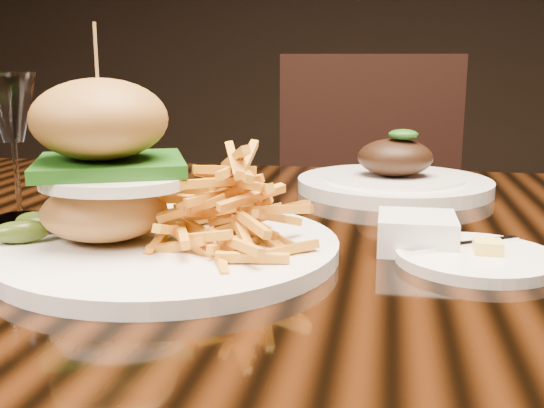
% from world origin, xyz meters
% --- Properties ---
extents(dining_table, '(1.60, 0.90, 0.75)m').
position_xyz_m(dining_table, '(0.00, 0.00, 0.67)').
color(dining_table, black).
rests_on(dining_table, ground).
extents(burger_plate, '(0.32, 0.32, 0.21)m').
position_xyz_m(burger_plate, '(-0.14, -0.10, 0.81)').
color(burger_plate, white).
rests_on(burger_plate, dining_table).
extents(side_saucer, '(0.14, 0.14, 0.02)m').
position_xyz_m(side_saucer, '(0.15, -0.07, 0.76)').
color(side_saucer, white).
rests_on(side_saucer, dining_table).
extents(ramekin, '(0.10, 0.10, 0.03)m').
position_xyz_m(ramekin, '(0.10, -0.04, 0.77)').
color(ramekin, white).
rests_on(ramekin, dining_table).
extents(wine_glass, '(0.06, 0.06, 0.17)m').
position_xyz_m(wine_glass, '(-0.35, 0.01, 0.87)').
color(wine_glass, white).
rests_on(wine_glass, dining_table).
extents(far_dish, '(0.27, 0.27, 0.09)m').
position_xyz_m(far_dish, '(0.08, 0.25, 0.77)').
color(far_dish, white).
rests_on(far_dish, dining_table).
extents(chair_far, '(0.51, 0.52, 0.95)m').
position_xyz_m(chair_far, '(0.03, 0.89, 0.54)').
color(chair_far, black).
rests_on(chair_far, ground).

